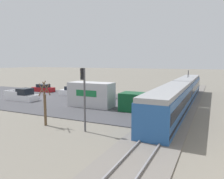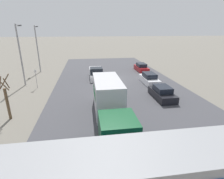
{
  "view_description": "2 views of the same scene",
  "coord_description": "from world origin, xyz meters",
  "px_view_note": "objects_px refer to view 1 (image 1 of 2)",
  "views": [
    {
      "loc": [
        26.42,
        25.16,
        5.82
      ],
      "look_at": [
        0.37,
        12.94,
        2.16
      ],
      "focal_mm": 35.0,
      "sensor_mm": 36.0,
      "label": 1
    },
    {
      "loc": [
        4.37,
        26.52,
        7.69
      ],
      "look_at": [
        2.2,
        12.07,
        2.57
      ],
      "focal_mm": 28.0,
      "sensor_mm": 36.0,
      "label": 2
    }
  ],
  "objects_px": {
    "pickup_truck": "(22,96)",
    "sedan_car_2": "(101,94)",
    "street_tree": "(45,105)",
    "box_truck": "(101,96)",
    "sedan_car_1": "(43,88)",
    "traffic_light_pole": "(84,91)",
    "light_rail_tram": "(181,93)",
    "sedan_car_0": "(73,91)"
  },
  "relations": [
    {
      "from": "light_rail_tram",
      "to": "sedan_car_1",
      "type": "distance_m",
      "value": 26.14
    },
    {
      "from": "sedan_car_0",
      "to": "sedan_car_1",
      "type": "xyz_separation_m",
      "value": [
        -1.26,
        -7.77,
        -0.03
      ]
    },
    {
      "from": "box_truck",
      "to": "sedan_car_2",
      "type": "relative_size",
      "value": 2.31
    },
    {
      "from": "sedan_car_1",
      "to": "light_rail_tram",
      "type": "bearing_deg",
      "value": -94.93
    },
    {
      "from": "light_rail_tram",
      "to": "traffic_light_pole",
      "type": "height_order",
      "value": "traffic_light_pole"
    },
    {
      "from": "sedan_car_0",
      "to": "box_truck",
      "type": "bearing_deg",
      "value": 52.56
    },
    {
      "from": "sedan_car_0",
      "to": "traffic_light_pole",
      "type": "xyz_separation_m",
      "value": [
        15.99,
        12.51,
        2.74
      ]
    },
    {
      "from": "street_tree",
      "to": "sedan_car_1",
      "type": "bearing_deg",
      "value": -137.0
    },
    {
      "from": "traffic_light_pole",
      "to": "sedan_car_1",
      "type": "bearing_deg",
      "value": -130.39
    },
    {
      "from": "sedan_car_0",
      "to": "street_tree",
      "type": "relative_size",
      "value": 1.14
    },
    {
      "from": "box_truck",
      "to": "sedan_car_2",
      "type": "height_order",
      "value": "box_truck"
    },
    {
      "from": "sedan_car_0",
      "to": "street_tree",
      "type": "bearing_deg",
      "value": 27.48
    },
    {
      "from": "pickup_truck",
      "to": "traffic_light_pole",
      "type": "bearing_deg",
      "value": 62.58
    },
    {
      "from": "pickup_truck",
      "to": "sedan_car_2",
      "type": "height_order",
      "value": "pickup_truck"
    },
    {
      "from": "pickup_truck",
      "to": "sedan_car_1",
      "type": "distance_m",
      "value": 9.59
    },
    {
      "from": "pickup_truck",
      "to": "sedan_car_1",
      "type": "relative_size",
      "value": 1.16
    },
    {
      "from": "sedan_car_2",
      "to": "sedan_car_0",
      "type": "bearing_deg",
      "value": 84.54
    },
    {
      "from": "street_tree",
      "to": "box_truck",
      "type": "bearing_deg",
      "value": 173.43
    },
    {
      "from": "street_tree",
      "to": "sedan_car_2",
      "type": "bearing_deg",
      "value": -170.82
    },
    {
      "from": "sedan_car_1",
      "to": "traffic_light_pole",
      "type": "height_order",
      "value": "traffic_light_pole"
    },
    {
      "from": "box_truck",
      "to": "pickup_truck",
      "type": "bearing_deg",
      "value": -88.49
    },
    {
      "from": "box_truck",
      "to": "traffic_light_pole",
      "type": "relative_size",
      "value": 1.86
    },
    {
      "from": "sedan_car_0",
      "to": "sedan_car_2",
      "type": "bearing_deg",
      "value": 84.54
    },
    {
      "from": "sedan_car_0",
      "to": "sedan_car_1",
      "type": "bearing_deg",
      "value": -99.21
    },
    {
      "from": "box_truck",
      "to": "street_tree",
      "type": "bearing_deg",
      "value": -6.57
    },
    {
      "from": "traffic_light_pole",
      "to": "light_rail_tram",
      "type": "bearing_deg",
      "value": 159.03
    },
    {
      "from": "sedan_car_2",
      "to": "pickup_truck",
      "type": "bearing_deg",
      "value": 125.63
    },
    {
      "from": "street_tree",
      "to": "light_rail_tram",
      "type": "bearing_deg",
      "value": 146.5
    },
    {
      "from": "sedan_car_1",
      "to": "traffic_light_pole",
      "type": "xyz_separation_m",
      "value": [
        17.25,
        20.28,
        2.77
      ]
    },
    {
      "from": "sedan_car_1",
      "to": "sedan_car_2",
      "type": "relative_size",
      "value": 1.05
    },
    {
      "from": "box_truck",
      "to": "pickup_truck",
      "type": "height_order",
      "value": "box_truck"
    },
    {
      "from": "light_rail_tram",
      "to": "box_truck",
      "type": "xyz_separation_m",
      "value": [
        6.17,
        -8.92,
        -0.11
      ]
    },
    {
      "from": "sedan_car_1",
      "to": "sedan_car_2",
      "type": "xyz_separation_m",
      "value": [
        1.82,
        13.6,
        -0.0
      ]
    },
    {
      "from": "light_rail_tram",
      "to": "street_tree",
      "type": "xyz_separation_m",
      "value": [
        15.01,
        -9.94,
        0.23
      ]
    },
    {
      "from": "sedan_car_2",
      "to": "light_rail_tram",
      "type": "bearing_deg",
      "value": -91.97
    },
    {
      "from": "sedan_car_2",
      "to": "traffic_light_pole",
      "type": "xyz_separation_m",
      "value": [
        15.43,
        6.68,
        2.77
      ]
    },
    {
      "from": "sedan_car_0",
      "to": "traffic_light_pole",
      "type": "distance_m",
      "value": 20.48
    },
    {
      "from": "pickup_truck",
      "to": "sedan_car_1",
      "type": "bearing_deg",
      "value": -155.93
    },
    {
      "from": "light_rail_tram",
      "to": "box_truck",
      "type": "relative_size",
      "value": 3.15
    },
    {
      "from": "street_tree",
      "to": "traffic_light_pole",
      "type": "bearing_deg",
      "value": 90.11
    },
    {
      "from": "sedan_car_0",
      "to": "sedan_car_1",
      "type": "height_order",
      "value": "sedan_car_0"
    },
    {
      "from": "box_truck",
      "to": "street_tree",
      "type": "height_order",
      "value": "street_tree"
    }
  ]
}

